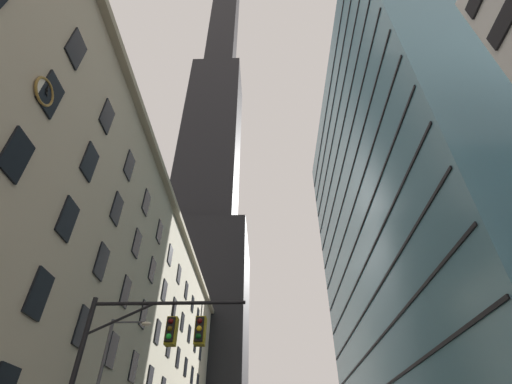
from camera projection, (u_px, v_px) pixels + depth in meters
station_building at (101, 330)px, 37.95m from camera, size 14.13×72.75×26.80m
dark_skyscraper at (208, 179)px, 106.59m from camera, size 24.17×24.17×231.70m
glass_office_midrise at (404, 215)px, 47.47m from camera, size 14.39×47.80×56.66m
traffic_signal_mast at (145, 353)px, 13.34m from camera, size 6.27×0.63×7.00m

